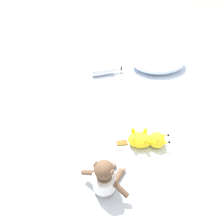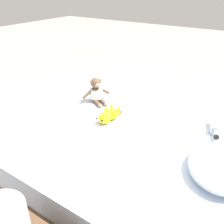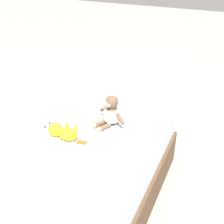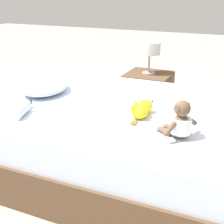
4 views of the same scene
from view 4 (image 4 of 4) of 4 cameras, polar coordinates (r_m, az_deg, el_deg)
ground_plane at (r=2.60m, az=0.45°, el=-9.20°), size 16.00×16.00×0.00m
bed at (r=2.48m, az=0.46°, el=-4.33°), size 1.57×1.92×0.50m
pillow at (r=2.72m, az=-12.02°, el=4.55°), size 0.56×0.48×0.11m
plush_monkey at (r=1.89m, az=12.05°, el=-1.81°), size 0.27×0.25×0.24m
plush_yellow_creature at (r=2.19m, az=5.47°, el=0.52°), size 0.33×0.11×0.10m
glass_bottle at (r=2.28m, az=-15.99°, el=0.36°), size 0.28×0.14×0.08m
nightstand at (r=3.47m, az=6.43°, el=3.08°), size 0.46×0.46×0.47m
bedside_lamp at (r=3.35m, az=6.78°, el=11.07°), size 0.22×0.22×0.33m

